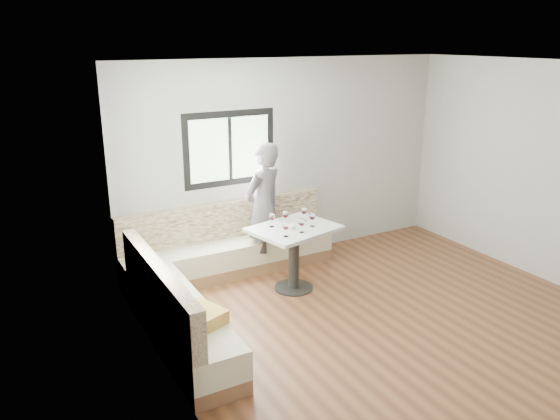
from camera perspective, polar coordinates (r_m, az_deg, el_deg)
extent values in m
cube|color=brown|center=(6.30, 12.42, -11.84)|extent=(5.00, 5.00, 0.01)
cube|color=white|center=(5.51, 14.38, 14.43)|extent=(5.00, 5.00, 0.01)
cube|color=#B7B7B2|center=(7.72, 0.90, 5.25)|extent=(5.00, 0.01, 2.80)
cube|color=#B7B7B2|center=(4.54, -10.98, -4.11)|extent=(0.01, 5.00, 2.80)
cube|color=black|center=(7.26, -5.27, 6.40)|extent=(1.30, 0.02, 1.00)
cube|color=black|center=(5.29, -14.10, 1.66)|extent=(0.02, 1.30, 1.00)
cube|color=#8B6144|center=(7.45, -5.16, -6.01)|extent=(2.90, 0.55, 0.16)
cube|color=#ECE2C5|center=(7.36, -5.21, -4.41)|extent=(2.90, 0.55, 0.29)
cube|color=beige|center=(7.40, -5.94, -1.03)|extent=(2.90, 0.14, 0.50)
cube|color=#8B6144|center=(5.91, -10.21, -12.96)|extent=(0.55, 2.25, 0.16)
cube|color=#ECE2C5|center=(5.80, -10.33, -11.04)|extent=(0.55, 2.25, 0.29)
cube|color=beige|center=(5.57, -12.57, -7.88)|extent=(0.14, 2.25, 0.50)
cube|color=gold|center=(5.33, -8.72, -11.07)|extent=(0.57, 0.57, 0.13)
cylinder|color=black|center=(7.02, 1.43, -8.09)|extent=(0.49, 0.49, 0.02)
cylinder|color=black|center=(6.86, 1.46, -5.23)|extent=(0.13, 0.13, 0.78)
cube|color=silver|center=(6.71, 1.48, -1.98)|extent=(1.16, 0.99, 0.04)
imported|color=#544E54|center=(7.22, -1.73, 0.16)|extent=(0.76, 0.65, 1.77)
cylinder|color=white|center=(6.65, 1.12, -1.78)|extent=(0.10, 0.10, 0.04)
sphere|color=black|center=(6.66, 1.19, -1.65)|extent=(0.02, 0.02, 0.02)
sphere|color=black|center=(6.65, 1.00, -1.69)|extent=(0.02, 0.02, 0.02)
sphere|color=black|center=(6.64, 1.20, -1.73)|extent=(0.02, 0.02, 0.02)
cylinder|color=white|center=(6.39, 0.63, -2.76)|extent=(0.06, 0.06, 0.01)
cylinder|color=white|center=(6.37, 0.63, -2.41)|extent=(0.01, 0.01, 0.08)
ellipsoid|color=white|center=(6.35, 0.63, -1.66)|extent=(0.08, 0.08, 0.10)
cylinder|color=#400408|center=(6.35, 0.63, -1.87)|extent=(0.06, 0.06, 0.02)
cylinder|color=white|center=(6.52, 2.27, -2.35)|extent=(0.06, 0.06, 0.01)
cylinder|color=white|center=(6.51, 2.28, -2.00)|extent=(0.01, 0.01, 0.08)
ellipsoid|color=white|center=(6.48, 2.28, -1.27)|extent=(0.08, 0.08, 0.10)
cylinder|color=#400408|center=(6.48, 2.28, -1.47)|extent=(0.06, 0.06, 0.02)
cylinder|color=white|center=(6.74, 3.38, -1.69)|extent=(0.06, 0.06, 0.01)
cylinder|color=white|center=(6.73, 3.38, -1.35)|extent=(0.01, 0.01, 0.08)
ellipsoid|color=white|center=(6.70, 3.40, -0.64)|extent=(0.08, 0.08, 0.10)
cylinder|color=#400408|center=(6.71, 3.39, -0.83)|extent=(0.06, 0.06, 0.02)
cylinder|color=white|center=(6.80, 0.59, -1.48)|extent=(0.06, 0.06, 0.01)
cylinder|color=white|center=(6.79, 0.59, -1.14)|extent=(0.01, 0.01, 0.08)
ellipsoid|color=white|center=(6.76, 0.59, -0.44)|extent=(0.08, 0.08, 0.10)
cylinder|color=#400408|center=(6.77, 0.59, -0.63)|extent=(0.06, 0.06, 0.02)
cylinder|color=white|center=(6.94, 2.49, -1.08)|extent=(0.06, 0.06, 0.01)
cylinder|color=white|center=(6.93, 2.50, -0.75)|extent=(0.01, 0.01, 0.08)
ellipsoid|color=white|center=(6.90, 2.51, -0.06)|extent=(0.08, 0.08, 0.10)
cylinder|color=#400408|center=(6.91, 2.50, -0.25)|extent=(0.06, 0.06, 0.02)
cylinder|color=white|center=(6.71, -0.84, -1.75)|extent=(0.06, 0.06, 0.01)
cylinder|color=white|center=(6.70, -0.85, -1.41)|extent=(0.01, 0.01, 0.08)
ellipsoid|color=white|center=(6.67, -0.85, -0.69)|extent=(0.08, 0.08, 0.10)
cylinder|color=#400408|center=(6.67, -0.85, -0.89)|extent=(0.06, 0.06, 0.02)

